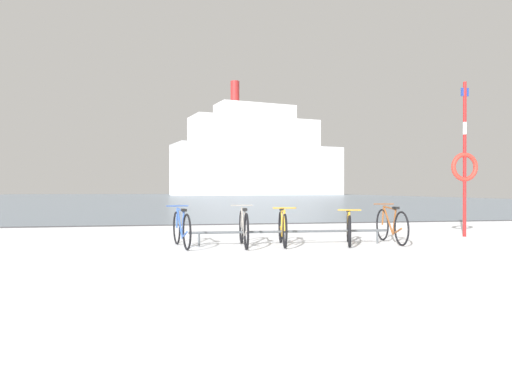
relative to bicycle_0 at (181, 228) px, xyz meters
name	(u,v)px	position (x,y,z in m)	size (l,w,h in m)	color
ground	(183,199)	(1.62, 49.77, -0.41)	(80.00, 132.00, 0.08)	white
bike_rack	(291,232)	(2.23, -0.07, -0.10)	(4.19, 0.22, 0.31)	#4C5156
bicycle_0	(181,228)	(0.00, 0.00, 0.00)	(0.46, 1.71, 0.82)	black
bicycle_1	(244,228)	(1.24, -0.14, 0.00)	(0.46, 1.76, 0.83)	black
bicycle_2	(283,228)	(2.05, -0.10, -0.01)	(0.46, 1.65, 0.80)	black
bicycle_3	(349,228)	(3.46, -0.18, -0.03)	(0.69, 1.61, 0.75)	black
bicycle_4	(391,225)	(4.46, -0.10, 0.01)	(0.46, 1.76, 0.84)	black
rescue_post	(465,163)	(6.86, 0.84, 1.44)	(0.71, 0.11, 3.78)	red
ferry_ship	(258,158)	(17.94, 85.55, 7.38)	(36.46, 17.35, 23.09)	silver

